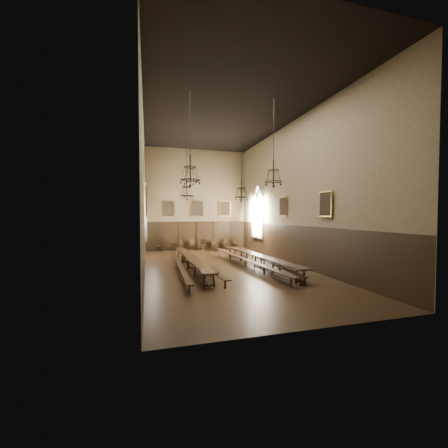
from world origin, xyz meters
name	(u,v)px	position (x,y,z in m)	size (l,w,h in m)	color
floor	(224,268)	(0.00, 0.00, -0.01)	(9.00, 18.00, 0.02)	black
ceiling	(224,114)	(0.00, 0.00, 9.01)	(9.00, 18.00, 0.02)	black
wall_back	(197,200)	(0.00, 9.01, 4.50)	(9.00, 0.02, 9.00)	#7F6B4E
wall_front	(314,165)	(0.00, -9.01, 4.50)	(9.00, 0.02, 9.00)	#7F6B4E
wall_left	(144,190)	(-4.51, 0.00, 4.50)	(0.02, 18.00, 9.00)	#7F6B4E
wall_right	(293,193)	(4.51, 0.00, 4.50)	(0.02, 18.00, 9.00)	#7F6B4E
wainscot_panelling	(224,247)	(0.00, 0.00, 1.25)	(9.00, 18.00, 2.50)	black
table_left	(192,263)	(-1.90, 0.11, 0.36)	(0.88, 9.20, 0.72)	black
table_right	(258,261)	(2.11, -0.20, 0.37)	(1.32, 9.51, 0.74)	black
bench_left_outer	(179,266)	(-2.62, -0.15, 0.28)	(0.53, 9.73, 0.44)	black
bench_left_inner	(200,264)	(-1.39, 0.25, 0.29)	(0.80, 9.97, 0.45)	black
bench_right_inner	(245,262)	(1.36, 0.08, 0.31)	(1.02, 10.79, 0.49)	black
bench_right_outer	(264,261)	(2.55, -0.07, 0.29)	(1.00, 10.24, 0.46)	black
chair_0	(159,248)	(-3.41, 8.57, 0.29)	(0.47, 0.47, 0.96)	black
chair_1	(168,248)	(-2.61, 8.49, 0.28)	(0.43, 0.43, 0.92)	black
chair_2	(181,248)	(-1.48, 8.51, 0.27)	(0.44, 0.44, 0.90)	black
chair_3	(192,247)	(-0.51, 8.55, 0.28)	(0.50, 0.50, 0.94)	black
chair_4	(203,247)	(0.41, 8.49, 0.29)	(0.54, 0.54, 0.96)	black
chair_5	(214,246)	(1.47, 8.47, 0.29)	(0.45, 0.45, 0.95)	black
chair_6	(226,246)	(2.61, 8.49, 0.29)	(0.54, 0.54, 0.97)	black
chair_7	(236,245)	(3.56, 8.59, 0.30)	(0.46, 0.46, 0.98)	black
chandelier_back_left	(187,191)	(-1.85, 2.19, 4.68)	(0.88, 0.88, 4.78)	black
chandelier_back_right	(241,193)	(1.81, 2.03, 4.63)	(0.94, 0.94, 4.83)	black
chandelier_front_left	(190,174)	(-2.35, -2.48, 5.08)	(0.95, 0.95, 4.35)	black
chandelier_front_right	(273,176)	(1.81, -2.82, 5.10)	(0.89, 0.89, 4.33)	black
portrait_back_0	(168,208)	(-2.60, 8.88, 3.70)	(1.10, 0.12, 1.40)	gold
portrait_back_1	(197,209)	(0.00, 8.88, 3.70)	(1.10, 0.12, 1.40)	gold
portrait_back_2	(225,209)	(2.60, 8.88, 3.70)	(1.10, 0.12, 1.40)	gold
portrait_left_0	(146,205)	(-4.38, 1.00, 3.70)	(0.12, 1.00, 1.30)	gold
portrait_left_1	(146,202)	(-4.38, -3.50, 3.70)	(0.12, 1.00, 1.30)	gold
portrait_right_0	(283,207)	(4.38, 1.00, 3.70)	(0.12, 1.00, 1.30)	gold
portrait_right_1	(325,204)	(4.38, -3.50, 3.70)	(0.12, 1.00, 1.30)	gold
window_right	(257,212)	(4.43, 5.50, 3.40)	(0.20, 2.20, 4.60)	white
window_left	(146,211)	(-4.43, 5.50, 3.40)	(0.20, 2.20, 4.60)	white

